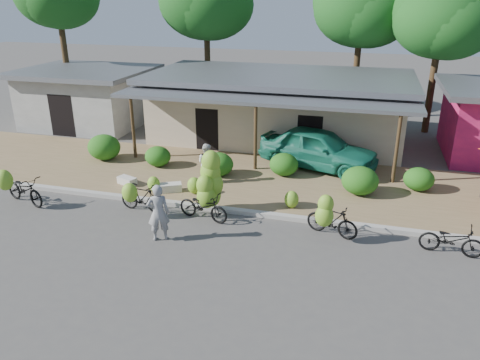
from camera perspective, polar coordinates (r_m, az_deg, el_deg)
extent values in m
plane|color=#4C4947|center=(14.62, -3.89, -7.20)|extent=(100.00, 100.00, 0.00)
cube|color=#93764F|center=(18.92, 1.06, 0.08)|extent=(60.00, 6.00, 0.12)
cube|color=#A8A399|center=(16.27, -1.59, -3.67)|extent=(60.00, 0.25, 0.15)
cube|color=beige|center=(24.07, 4.70, 8.54)|extent=(12.00, 6.00, 3.10)
cube|color=slate|center=(23.74, 4.83, 12.47)|extent=(13.00, 7.00, 0.25)
cube|color=black|center=(21.39, 3.13, 5.61)|extent=(1.40, 0.12, 2.20)
cube|color=slate|center=(19.95, 2.57, 9.76)|extent=(13.00, 2.00, 0.15)
cylinder|color=#49361D|center=(21.43, -12.89, 6.02)|extent=(0.14, 0.14, 2.85)
cylinder|color=#49361D|center=(19.48, 1.90, 4.98)|extent=(0.14, 0.14, 2.85)
cylinder|color=#49361D|center=(19.03, 18.54, 3.41)|extent=(0.14, 0.14, 2.85)
cube|color=#A8A8A3|center=(28.24, -18.09, 9.33)|extent=(6.00, 5.00, 2.90)
cube|color=slate|center=(27.96, -18.47, 12.47)|extent=(7.00, 6.00, 0.25)
cube|color=black|center=(26.35, -20.85, 7.35)|extent=(1.40, 0.12, 2.20)
cylinder|color=#49361D|center=(30.92, -20.57, 14.32)|extent=(0.36, 0.36, 7.42)
cylinder|color=#49361D|center=(29.91, -4.00, 14.97)|extent=(0.36, 0.36, 6.98)
ellipsoid|color=#134C18|center=(29.70, -4.17, 20.92)|extent=(5.61, 5.61, 4.49)
cylinder|color=#49361D|center=(28.78, 14.06, 13.78)|extent=(0.36, 0.36, 6.65)
ellipsoid|color=#134C18|center=(28.54, 14.63, 19.64)|extent=(5.39, 5.39, 4.31)
ellipsoid|color=#134C18|center=(28.85, 13.66, 20.34)|extent=(4.58, 4.58, 3.67)
cylinder|color=#49361D|center=(27.00, 22.49, 11.78)|extent=(0.36, 0.36, 6.18)
ellipsoid|color=#134C18|center=(26.73, 23.38, 17.54)|extent=(4.85, 4.85, 3.88)
ellipsoid|color=#134C18|center=(26.96, 22.30, 18.36)|extent=(4.12, 4.12, 3.30)
ellipsoid|color=#1A5A14|center=(21.71, -16.24, 3.86)|extent=(1.46, 1.32, 1.14)
ellipsoid|color=#1A5A14|center=(20.38, -9.99, 2.86)|extent=(1.12, 1.00, 0.87)
ellipsoid|color=#1A5A14|center=(19.04, -2.64, 1.93)|extent=(1.23, 1.11, 0.96)
ellipsoid|color=#1A5A14|center=(19.13, 5.37, 1.90)|extent=(1.18, 1.06, 0.92)
ellipsoid|color=#1A5A14|center=(17.78, 14.42, -0.08)|extent=(1.36, 1.22, 1.06)
ellipsoid|color=#1A5A14|center=(18.84, 20.97, 0.10)|extent=(1.13, 1.02, 0.88)
imported|color=black|center=(18.45, -24.77, -1.07)|extent=(2.13, 1.32, 1.06)
ellipsoid|color=#79B92E|center=(17.96, -26.79, 0.00)|extent=(0.60, 0.51, 0.75)
imported|color=black|center=(16.51, -11.88, -2.13)|extent=(1.72, 0.67, 1.01)
ellipsoid|color=#79B92E|center=(15.85, -13.30, -1.51)|extent=(0.54, 0.46, 0.67)
imported|color=black|center=(15.63, -4.50, -3.21)|extent=(1.93, 1.02, 0.96)
ellipsoid|color=#79B92E|center=(15.99, -3.62, -1.74)|extent=(0.73, 0.62, 0.91)
ellipsoid|color=#79B92E|center=(15.78, -3.35, -0.50)|extent=(0.72, 0.62, 0.91)
ellipsoid|color=#79B92E|center=(15.67, -3.63, 0.93)|extent=(0.69, 0.59, 0.86)
ellipsoid|color=#79B92E|center=(15.53, -3.57, 2.20)|extent=(0.64, 0.55, 0.80)
ellipsoid|color=#79B92E|center=(15.67, -4.14, -2.05)|extent=(0.65, 0.55, 0.81)
ellipsoid|color=#79B92E|center=(15.53, -4.31, -0.65)|extent=(0.58, 0.49, 0.73)
imported|color=black|center=(14.86, 11.17, -4.87)|extent=(1.76, 0.99, 1.02)
ellipsoid|color=#79B92E|center=(14.13, 10.24, -4.32)|extent=(0.55, 0.47, 0.69)
ellipsoid|color=#79B92E|center=(14.02, 10.42, -2.90)|extent=(0.47, 0.40, 0.59)
imported|color=black|center=(14.92, 24.38, -6.65)|extent=(1.81, 0.79, 0.93)
ellipsoid|color=#79B92E|center=(17.83, -10.48, -0.48)|extent=(0.48, 0.41, 0.60)
ellipsoid|color=#79B92E|center=(17.41, -5.61, -0.67)|extent=(0.52, 0.44, 0.65)
ellipsoid|color=#79B92E|center=(16.31, 6.30, -2.36)|extent=(0.50, 0.42, 0.62)
cube|color=silver|center=(17.80, -8.51, -0.90)|extent=(0.94, 0.74, 0.30)
cube|color=silver|center=(18.79, -13.61, -0.07)|extent=(0.84, 0.62, 0.28)
imported|color=gray|center=(14.37, -9.93, -3.94)|extent=(0.79, 0.69, 1.83)
imported|color=silver|center=(18.32, -4.10, 2.09)|extent=(0.93, 0.83, 1.56)
imported|color=#187057|center=(20.06, 9.53, 3.83)|extent=(5.36, 3.34, 1.70)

